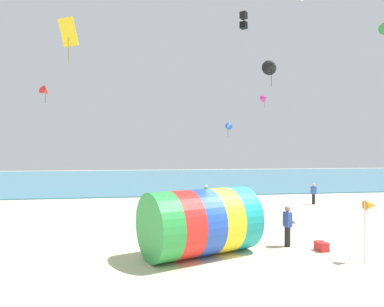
{
  "coord_description": "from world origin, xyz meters",
  "views": [
    {
      "loc": [
        -3.76,
        -12.48,
        3.98
      ],
      "look_at": [
        -1.44,
        2.38,
        3.87
      ],
      "focal_mm": 32.0,
      "sensor_mm": 36.0,
      "label": 1
    }
  ],
  "objects_px": {
    "kite_black_delta": "(271,66)",
    "bystander_mid_beach": "(314,194)",
    "kite_black_box": "(244,20)",
    "cooler_box": "(322,246)",
    "giant_inflatable_tube": "(201,222)",
    "kite_blue_delta": "(228,127)",
    "kite_magenta_delta": "(265,98)",
    "bystander_near_water": "(206,195)",
    "kite_red_delta": "(45,92)",
    "kite_yellow_diamond": "(68,33)",
    "kite_handler": "(287,226)",
    "beach_flag": "(370,207)"
  },
  "relations": [
    {
      "from": "kite_handler",
      "to": "bystander_mid_beach",
      "type": "relative_size",
      "value": 1.08
    },
    {
      "from": "giant_inflatable_tube",
      "to": "kite_yellow_diamond",
      "type": "distance_m",
      "value": 14.48
    },
    {
      "from": "kite_black_box",
      "to": "bystander_mid_beach",
      "type": "height_order",
      "value": "kite_black_box"
    },
    {
      "from": "kite_handler",
      "to": "kite_magenta_delta",
      "type": "relative_size",
      "value": 1.5
    },
    {
      "from": "kite_red_delta",
      "to": "kite_yellow_diamond",
      "type": "distance_m",
      "value": 3.79
    },
    {
      "from": "kite_handler",
      "to": "bystander_near_water",
      "type": "height_order",
      "value": "kite_handler"
    },
    {
      "from": "kite_handler",
      "to": "cooler_box",
      "type": "height_order",
      "value": "kite_handler"
    },
    {
      "from": "kite_handler",
      "to": "kite_black_delta",
      "type": "height_order",
      "value": "kite_black_delta"
    },
    {
      "from": "giant_inflatable_tube",
      "to": "kite_black_delta",
      "type": "distance_m",
      "value": 17.72
    },
    {
      "from": "kite_black_delta",
      "to": "kite_red_delta",
      "type": "distance_m",
      "value": 16.62
    },
    {
      "from": "kite_black_delta",
      "to": "bystander_mid_beach",
      "type": "bearing_deg",
      "value": -35.42
    },
    {
      "from": "kite_yellow_diamond",
      "to": "kite_black_delta",
      "type": "bearing_deg",
      "value": 16.39
    },
    {
      "from": "kite_black_box",
      "to": "kite_magenta_delta",
      "type": "relative_size",
      "value": 1.06
    },
    {
      "from": "kite_black_box",
      "to": "cooler_box",
      "type": "xyz_separation_m",
      "value": [
        0.11,
        -9.93,
        -12.71
      ]
    },
    {
      "from": "kite_blue_delta",
      "to": "kite_magenta_delta",
      "type": "bearing_deg",
      "value": -40.77
    },
    {
      "from": "kite_red_delta",
      "to": "cooler_box",
      "type": "relative_size",
      "value": 2.0
    },
    {
      "from": "kite_magenta_delta",
      "to": "beach_flag",
      "type": "xyz_separation_m",
      "value": [
        -2.57,
        -17.09,
        -6.6
      ]
    },
    {
      "from": "kite_black_delta",
      "to": "bystander_near_water",
      "type": "xyz_separation_m",
      "value": [
        -5.48,
        -1.4,
        -9.91
      ]
    },
    {
      "from": "kite_black_box",
      "to": "kite_yellow_diamond",
      "type": "bearing_deg",
      "value": -173.92
    },
    {
      "from": "giant_inflatable_tube",
      "to": "kite_magenta_delta",
      "type": "distance_m",
      "value": 18.91
    },
    {
      "from": "kite_handler",
      "to": "bystander_near_water",
      "type": "xyz_separation_m",
      "value": [
        -1.3,
        10.79,
        -0.08
      ]
    },
    {
      "from": "kite_black_box",
      "to": "bystander_mid_beach",
      "type": "distance_m",
      "value": 13.48
    },
    {
      "from": "kite_blue_delta",
      "to": "kite_black_delta",
      "type": "xyz_separation_m",
      "value": [
        2.22,
        -4.87,
        4.51
      ]
    },
    {
      "from": "bystander_near_water",
      "to": "cooler_box",
      "type": "relative_size",
      "value": 2.97
    },
    {
      "from": "kite_blue_delta",
      "to": "beach_flag",
      "type": "distance_m",
      "value": 19.84
    },
    {
      "from": "kite_handler",
      "to": "kite_black_delta",
      "type": "distance_m",
      "value": 16.2
    },
    {
      "from": "kite_red_delta",
      "to": "kite_yellow_diamond",
      "type": "height_order",
      "value": "kite_yellow_diamond"
    },
    {
      "from": "kite_black_delta",
      "to": "bystander_near_water",
      "type": "bearing_deg",
      "value": -165.73
    },
    {
      "from": "kite_magenta_delta",
      "to": "bystander_near_water",
      "type": "xyz_separation_m",
      "value": [
        -5.93,
        -3.96,
        -7.78
      ]
    },
    {
      "from": "giant_inflatable_tube",
      "to": "cooler_box",
      "type": "xyz_separation_m",
      "value": [
        4.84,
        -0.26,
        -1.07
      ]
    },
    {
      "from": "kite_black_box",
      "to": "kite_yellow_diamond",
      "type": "xyz_separation_m",
      "value": [
        -11.23,
        -1.2,
        -1.84
      ]
    },
    {
      "from": "kite_handler",
      "to": "beach_flag",
      "type": "bearing_deg",
      "value": -48.55
    },
    {
      "from": "kite_yellow_diamond",
      "to": "bystander_mid_beach",
      "type": "xyz_separation_m",
      "value": [
        17.04,
        2.41,
        -10.26
      ]
    },
    {
      "from": "kite_handler",
      "to": "kite_black_box",
      "type": "relative_size",
      "value": 1.41
    },
    {
      "from": "kite_black_delta",
      "to": "kite_magenta_delta",
      "type": "height_order",
      "value": "kite_black_delta"
    },
    {
      "from": "kite_magenta_delta",
      "to": "kite_handler",
      "type": "bearing_deg",
      "value": -107.44
    },
    {
      "from": "giant_inflatable_tube",
      "to": "cooler_box",
      "type": "bearing_deg",
      "value": -3.07
    },
    {
      "from": "kite_blue_delta",
      "to": "kite_black_box",
      "type": "height_order",
      "value": "kite_black_box"
    },
    {
      "from": "kite_black_delta",
      "to": "bystander_mid_beach",
      "type": "height_order",
      "value": "kite_black_delta"
    },
    {
      "from": "kite_black_delta",
      "to": "cooler_box",
      "type": "distance_m",
      "value": 16.98
    },
    {
      "from": "kite_magenta_delta",
      "to": "bystander_mid_beach",
      "type": "height_order",
      "value": "kite_magenta_delta"
    },
    {
      "from": "bystander_near_water",
      "to": "beach_flag",
      "type": "relative_size",
      "value": 0.69
    },
    {
      "from": "kite_blue_delta",
      "to": "bystander_mid_beach",
      "type": "height_order",
      "value": "kite_blue_delta"
    },
    {
      "from": "kite_black_delta",
      "to": "cooler_box",
      "type": "xyz_separation_m",
      "value": [
        -3.11,
        -12.98,
        -10.5
      ]
    },
    {
      "from": "giant_inflatable_tube",
      "to": "beach_flag",
      "type": "height_order",
      "value": "giant_inflatable_tube"
    },
    {
      "from": "kite_magenta_delta",
      "to": "kite_yellow_diamond",
      "type": "xyz_separation_m",
      "value": [
        -14.9,
        -6.81,
        2.49
      ]
    },
    {
      "from": "kite_black_box",
      "to": "kite_red_delta",
      "type": "relative_size",
      "value": 1.15
    },
    {
      "from": "kite_red_delta",
      "to": "bystander_near_water",
      "type": "distance_m",
      "value": 12.65
    },
    {
      "from": "kite_yellow_diamond",
      "to": "kite_magenta_delta",
      "type": "bearing_deg",
      "value": 24.58
    },
    {
      "from": "kite_black_box",
      "to": "kite_magenta_delta",
      "type": "height_order",
      "value": "kite_black_box"
    }
  ]
}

